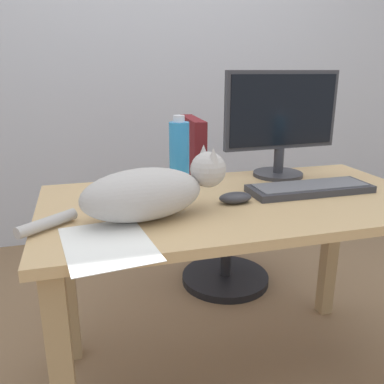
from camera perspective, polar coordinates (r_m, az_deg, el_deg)
ground_plane at (r=1.72m, az=5.77°, el=-24.57°), size 8.00×8.00×0.00m
back_wall at (r=2.79m, az=-5.78°, el=20.20°), size 6.00×0.04×2.60m
desk at (r=1.40m, az=6.52°, el=-5.34°), size 1.31×0.69×0.73m
office_chair at (r=2.14m, az=3.69°, el=-3.44°), size 0.48×0.48×0.92m
monitor at (r=1.63m, az=12.67°, el=9.98°), size 0.48×0.20×0.42m
keyboard at (r=1.47m, az=16.52°, el=0.49°), size 0.44×0.15×0.03m
cat at (r=1.15m, az=-6.02°, el=0.08°), size 0.61×0.24×0.20m
computer_mouse at (r=1.30m, az=6.22°, el=-0.82°), size 0.11×0.06×0.04m
paper_sheet at (r=1.02m, az=-12.00°, el=-7.22°), size 0.24×0.32×0.00m
spray_bottle at (r=1.47m, az=-1.83°, el=5.56°), size 0.07×0.07×0.26m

